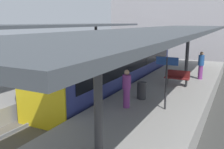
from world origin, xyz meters
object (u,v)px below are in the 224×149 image
(passenger_mid_platform, at_px, (127,88))
(passenger_far_end, at_px, (201,65))
(litter_bin, at_px, (142,90))
(passenger_near_bench, at_px, (49,60))
(platform_sign, at_px, (167,71))
(platform_bench, at_px, (177,77))
(commuter_train, at_px, (119,65))

(passenger_mid_platform, height_order, passenger_far_end, passenger_far_end)
(litter_bin, distance_m, passenger_near_bench, 8.60)
(passenger_far_end, bearing_deg, litter_bin, -108.74)
(litter_bin, relative_size, passenger_far_end, 0.45)
(passenger_far_end, bearing_deg, passenger_near_bench, -164.62)
(platform_sign, distance_m, litter_bin, 2.07)
(platform_bench, xyz_separation_m, litter_bin, (-0.91, -3.33, -0.06))
(commuter_train, distance_m, passenger_mid_platform, 6.24)
(passenger_near_bench, bearing_deg, platform_sign, -21.50)
(passenger_near_bench, relative_size, passenger_mid_platform, 1.06)
(passenger_near_bench, height_order, passenger_far_end, passenger_far_end)
(commuter_train, distance_m, platform_sign, 6.75)
(platform_sign, xyz_separation_m, passenger_near_bench, (-9.50, 3.74, -0.72))
(platform_bench, xyz_separation_m, passenger_mid_platform, (-1.05, -4.81, 0.39))
(litter_bin, height_order, passenger_far_end, passenger_far_end)
(passenger_near_bench, relative_size, passenger_far_end, 0.99)
(platform_sign, relative_size, passenger_far_end, 1.26)
(platform_sign, xyz_separation_m, litter_bin, (-1.39, 0.93, -1.22))
(commuter_train, relative_size, passenger_far_end, 8.53)
(litter_bin, height_order, passenger_mid_platform, passenger_mid_platform)
(platform_bench, distance_m, passenger_mid_platform, 4.93)
(platform_bench, distance_m, passenger_far_end, 2.48)
(litter_bin, distance_m, passenger_mid_platform, 1.55)
(platform_sign, distance_m, passenger_far_end, 6.55)
(commuter_train, xyz_separation_m, passenger_mid_platform, (2.99, -5.47, 0.13))
(litter_bin, distance_m, passenger_far_end, 5.90)
(platform_sign, bearing_deg, passenger_mid_platform, -160.38)
(commuter_train, relative_size, platform_sign, 6.80)
(passenger_near_bench, bearing_deg, passenger_far_end, 15.38)
(litter_bin, bearing_deg, commuter_train, 128.01)
(commuter_train, distance_m, litter_bin, 5.09)
(platform_sign, height_order, passenger_near_bench, platform_sign)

